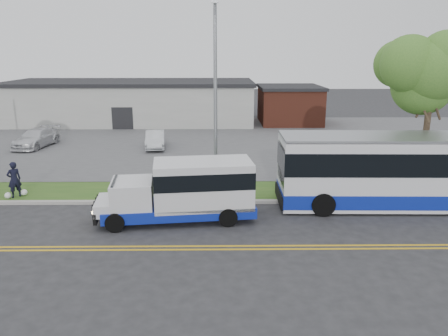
{
  "coord_description": "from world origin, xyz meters",
  "views": [
    {
      "loc": [
        3.17,
        -19.36,
        7.27
      ],
      "look_at": [
        3.42,
        1.88,
        1.6
      ],
      "focal_mm": 35.0,
      "sensor_mm": 36.0,
      "label": 1
    }
  ],
  "objects_px": {
    "streetlight_near": "(215,94)",
    "transit_bus": "(411,171)",
    "tree_east": "(433,74)",
    "pedestrian": "(14,180)",
    "parked_car_b": "(36,138)",
    "shuttle_bus": "(188,189)",
    "parked_car_a": "(155,139)"
  },
  "relations": [
    {
      "from": "shuttle_bus",
      "to": "tree_east",
      "type": "bearing_deg",
      "value": 11.55
    },
    {
      "from": "tree_east",
      "to": "pedestrian",
      "type": "distance_m",
      "value": 21.84
    },
    {
      "from": "shuttle_bus",
      "to": "parked_car_b",
      "type": "relative_size",
      "value": 1.5
    },
    {
      "from": "pedestrian",
      "to": "parked_car_b",
      "type": "xyz_separation_m",
      "value": [
        -3.84,
        12.23,
        -0.23
      ]
    },
    {
      "from": "tree_east",
      "to": "pedestrian",
      "type": "bearing_deg",
      "value": -177.03
    },
    {
      "from": "streetlight_near",
      "to": "transit_bus",
      "type": "bearing_deg",
      "value": -12.82
    },
    {
      "from": "tree_east",
      "to": "parked_car_a",
      "type": "xyz_separation_m",
      "value": [
        -15.72,
        10.6,
        -5.44
      ]
    },
    {
      "from": "shuttle_bus",
      "to": "parked_car_a",
      "type": "bearing_deg",
      "value": 96.88
    },
    {
      "from": "streetlight_near",
      "to": "transit_bus",
      "type": "relative_size",
      "value": 0.75
    },
    {
      "from": "shuttle_bus",
      "to": "parked_car_a",
      "type": "relative_size",
      "value": 1.78
    },
    {
      "from": "shuttle_bus",
      "to": "pedestrian",
      "type": "relative_size",
      "value": 3.87
    },
    {
      "from": "transit_bus",
      "to": "parked_car_a",
      "type": "relative_size",
      "value": 3.14
    },
    {
      "from": "transit_bus",
      "to": "parked_car_b",
      "type": "xyz_separation_m",
      "value": [
        -23.38,
        13.53,
        -0.97
      ]
    },
    {
      "from": "shuttle_bus",
      "to": "parked_car_a",
      "type": "xyz_separation_m",
      "value": [
        -3.5,
        14.61,
        -0.66
      ]
    },
    {
      "from": "transit_bus",
      "to": "pedestrian",
      "type": "distance_m",
      "value": 19.6
    },
    {
      "from": "pedestrian",
      "to": "parked_car_a",
      "type": "xyz_separation_m",
      "value": [
        5.47,
        11.7,
        -0.26
      ]
    },
    {
      "from": "tree_east",
      "to": "streetlight_near",
      "type": "bearing_deg",
      "value": -178.58
    },
    {
      "from": "parked_car_a",
      "to": "pedestrian",
      "type": "bearing_deg",
      "value": -121.49
    },
    {
      "from": "streetlight_near",
      "to": "pedestrian",
      "type": "distance_m",
      "value": 11.06
    },
    {
      "from": "shuttle_bus",
      "to": "pedestrian",
      "type": "bearing_deg",
      "value": 155.44
    },
    {
      "from": "tree_east",
      "to": "parked_car_b",
      "type": "xyz_separation_m",
      "value": [
        -25.03,
        11.13,
        -5.41
      ]
    },
    {
      "from": "transit_bus",
      "to": "parked_car_a",
      "type": "bearing_deg",
      "value": 138.4
    },
    {
      "from": "tree_east",
      "to": "transit_bus",
      "type": "bearing_deg",
      "value": -124.51
    },
    {
      "from": "streetlight_near",
      "to": "transit_bus",
      "type": "xyz_separation_m",
      "value": [
        9.35,
        -2.13,
        -3.47
      ]
    },
    {
      "from": "tree_east",
      "to": "transit_bus",
      "type": "xyz_separation_m",
      "value": [
        -1.65,
        -2.4,
        -4.44
      ]
    },
    {
      "from": "shuttle_bus",
      "to": "pedestrian",
      "type": "xyz_separation_m",
      "value": [
        -8.98,
        2.91,
        -0.4
      ]
    },
    {
      "from": "streetlight_near",
      "to": "pedestrian",
      "type": "bearing_deg",
      "value": -175.36
    },
    {
      "from": "tree_east",
      "to": "streetlight_near",
      "type": "height_order",
      "value": "streetlight_near"
    },
    {
      "from": "parked_car_b",
      "to": "streetlight_near",
      "type": "bearing_deg",
      "value": -29.75
    },
    {
      "from": "tree_east",
      "to": "parked_car_b",
      "type": "bearing_deg",
      "value": 156.03
    },
    {
      "from": "pedestrian",
      "to": "parked_car_a",
      "type": "relative_size",
      "value": 0.46
    },
    {
      "from": "pedestrian",
      "to": "shuttle_bus",
      "type": "bearing_deg",
      "value": 120.91
    }
  ]
}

